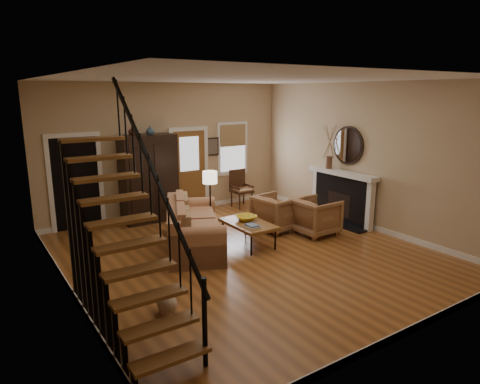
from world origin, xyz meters
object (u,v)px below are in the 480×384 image
armchair_right (276,213)px  side_chair (242,189)px  armoire (149,179)px  armchair_left (316,216)px  floor_lamp (210,202)px  sofa (194,227)px  coffee_table (248,233)px

armchair_right → side_chair: side_chair is taller
side_chair → armoire: bearing=175.5°
armoire → side_chair: (2.55, -0.20, -0.54)m
armchair_left → floor_lamp: 2.34m
armchair_left → side_chair: bearing=0.5°
armchair_left → side_chair: (-0.10, 2.78, 0.11)m
sofa → coffee_table: sofa is taller
armoire → floor_lamp: (0.76, -1.62, -0.35)m
sofa → side_chair: (2.53, 2.07, 0.06)m
coffee_table → side_chair: (1.52, 2.51, 0.27)m
armoire → side_chair: armoire is taller
armchair_right → sofa: bearing=81.7°
sofa → side_chair: size_ratio=2.34×
armoire → sofa: armoire is taller
armchair_right → floor_lamp: bearing=56.0°
armoire → floor_lamp: bearing=-64.8°
armchair_left → side_chair: side_chair is taller
side_chair → sofa: bearing=-140.8°
armoire → armchair_left: bearing=-48.3°
coffee_table → armchair_right: 1.18m
coffee_table → side_chair: 2.95m
armchair_left → side_chair: size_ratio=0.87×
armchair_right → floor_lamp: 1.52m
armchair_right → side_chair: 2.12m
armoire → armchair_left: 4.04m
armoire → armchair_left: size_ratio=2.37×
armoire → side_chair: bearing=-4.5°
sofa → side_chair: side_chair is taller
sofa → floor_lamp: bearing=65.5°
armchair_right → side_chair: size_ratio=0.87×
coffee_table → floor_lamp: (-0.26, 1.09, 0.46)m
armchair_right → side_chair: (0.44, 2.07, 0.10)m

